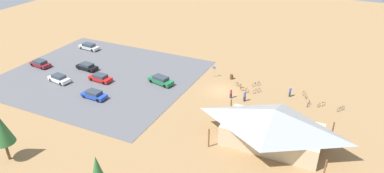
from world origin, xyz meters
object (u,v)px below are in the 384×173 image
pine_far_east (1,129)px  bicycle_white_yard_left (321,105)px  bicycle_blue_edge_south (256,84)px  bicycle_teal_lone_west (341,109)px  bicycle_silver_near_sign (257,91)px  car_silver_inner_stall (89,46)px  trash_bin (232,77)px  car_maroon_far_end (40,63)px  bicycle_yellow_yard_center (305,95)px  visitor_crossing_yard (245,96)px  bicycle_red_trailside (239,85)px  visitor_at_bikes (231,93)px  car_white_second_row (59,78)px  car_blue_aisle_side (94,94)px  bike_pavilion (273,125)px  visitor_by_pavilion (290,92)px  lot_sign (214,70)px  car_black_by_curb (87,67)px  bicycle_purple_lone_east (308,104)px  car_green_near_entry (161,80)px  car_red_mid_lot (100,78)px  bicycle_orange_back_row (245,90)px

pine_far_east → bicycle_white_yard_left: size_ratio=4.71×
bicycle_blue_edge_south → bicycle_teal_lone_west: size_ratio=0.89×
bicycle_silver_near_sign → car_silver_inner_stall: (39.24, -3.79, 0.35)m
trash_bin → bicycle_white_yard_left: bearing=168.5°
car_maroon_far_end → bicycle_white_yard_left: bearing=-171.7°
bicycle_yellow_yard_center → visitor_crossing_yard: size_ratio=0.86×
bicycle_silver_near_sign → bicycle_red_trailside: bearing=-12.7°
pine_far_east → visitor_at_bikes: bearing=-126.5°
pine_far_east → bicycle_red_trailside: pine_far_east is taller
car_white_second_row → car_blue_aisle_side: bearing=167.9°
bicycle_white_yard_left → bicycle_yellow_yard_center: bearing=-34.8°
car_silver_inner_stall → visitor_at_bikes: (-35.81, 7.35, 0.18)m
bicycle_yellow_yard_center → car_maroon_far_end: size_ratio=0.35×
bicycle_yellow_yard_center → car_silver_inner_stall: car_silver_inner_stall is taller
bike_pavilion → visitor_crossing_yard: (6.68, -9.40, -1.98)m
visitor_crossing_yard → bicycle_teal_lone_west: bearing=-166.4°
trash_bin → visitor_by_pavilion: visitor_by_pavilion is taller
bike_pavilion → trash_bin: bike_pavilion is taller
lot_sign → car_black_by_curb: lot_sign is taller
bicycle_silver_near_sign → car_blue_aisle_side: (23.84, 13.32, 0.33)m
trash_bin → pine_far_east: size_ratio=0.13×
visitor_at_bikes → car_white_second_row: bearing=14.4°
bicycle_silver_near_sign → bicycle_purple_lone_east: size_ratio=0.81×
bicycle_yellow_yard_center → car_green_near_entry: (24.13, 5.97, 0.37)m
bicycle_white_yard_left → visitor_crossing_yard: (11.57, 3.58, 0.60)m
bike_pavilion → car_black_by_curb: size_ratio=3.36×
bicycle_red_trailside → car_red_mid_lot: 25.00m
bicycle_orange_back_row → bicycle_purple_lone_east: size_ratio=0.91×
trash_bin → car_black_by_curb: size_ratio=0.20×
bicycle_white_yard_left → car_black_by_curb: 43.23m
car_maroon_far_end → car_white_second_row: bearing=156.7°
bicycle_silver_near_sign → visitor_crossing_yard: (1.05, 3.64, 0.58)m
bicycle_purple_lone_east → pine_far_east: bearing=42.9°
bicycle_red_trailside → car_green_near_entry: car_green_near_entry is taller
bicycle_red_trailside → bicycle_purple_lone_east: size_ratio=0.84×
bicycle_orange_back_row → visitor_at_bikes: bearing=65.1°
bicycle_yellow_yard_center → car_blue_aisle_side: car_blue_aisle_side is taller
bicycle_silver_near_sign → car_red_mid_lot: (26.92, 7.80, 0.33)m
visitor_crossing_yard → car_blue_aisle_side: bearing=23.0°
bicycle_red_trailside → bicycle_teal_lone_west: bearing=176.8°
car_black_by_curb → car_blue_aisle_side: 12.03m
car_silver_inner_stall → car_maroon_far_end: 11.75m
visitor_at_bikes → bicycle_red_trailside: bearing=-89.9°
lot_sign → car_black_by_curb: size_ratio=0.50×
pine_far_east → bicycle_yellow_yard_center: pine_far_east is taller
car_green_near_entry → visitor_by_pavilion: bearing=-166.8°
car_silver_inner_stall → car_green_near_entry: size_ratio=0.97×
bicycle_red_trailside → visitor_by_pavilion: bearing=-177.9°
bicycle_teal_lone_west → car_silver_inner_stall: car_silver_inner_stall is taller
bicycle_blue_edge_south → car_blue_aisle_side: size_ratio=0.28×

